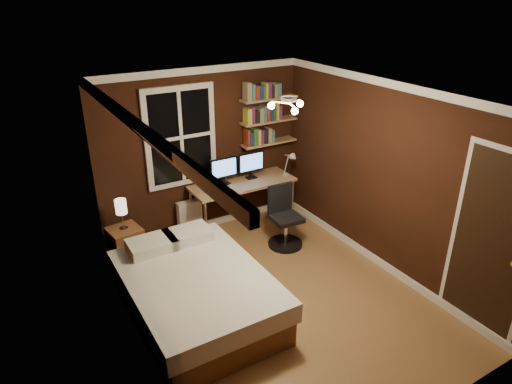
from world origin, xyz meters
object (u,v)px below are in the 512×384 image
desk_lamp (289,164)px  bed (196,293)px  monitor_left (224,171)px  office_chair (284,224)px  radiator (190,218)px  desk (242,186)px  nightstand (126,245)px  bedside_lamp (122,214)px  monitor_right (251,165)px

desk_lamp → bed: bearing=-148.0°
monitor_left → office_chair: monitor_left is taller
radiator → desk: 0.94m
bed → nightstand: size_ratio=3.99×
office_chair → monitor_left: bearing=125.0°
desk → bedside_lamp: bearing=-178.7°
bed → radiator: 1.91m
desk → bed: bearing=-133.4°
desk_lamp → radiator: bearing=165.2°
monitor_right → monitor_left: bearing=180.0°
bedside_lamp → radiator: 1.18m
bed → desk: size_ratio=1.26×
bedside_lamp → nightstand: bearing=0.0°
bed → monitor_right: bearing=44.1°
bedside_lamp → desk: bedside_lamp is taller
monitor_left → office_chair: bearing=-57.7°
bedside_lamp → monitor_right: monitor_right is taller
monitor_right → desk_lamp: size_ratio=0.99×
nightstand → bed: bearing=-84.7°
desk → desk_lamp: desk_lamp is taller
bed → radiator: (0.68, 1.79, -0.02)m
monitor_right → nightstand: bearing=-176.6°
bedside_lamp → monitor_right: bearing=3.4°
desk → monitor_left: monitor_left is taller
radiator → nightstand: bearing=-166.0°
monitor_left → monitor_right: (0.47, 0.00, 0.00)m
radiator → monitor_right: bearing=-7.9°
nightstand → desk: (1.86, 0.04, 0.46)m
radiator → office_chair: bearing=-42.7°
monitor_left → bed: bearing=-126.4°
desk → monitor_right: (0.20, 0.08, 0.27)m
desk_lamp → nightstand: bearing=176.9°
bed → desk_lamp: size_ratio=4.64×
radiator → bed: bearing=-110.8°
nightstand → desk: size_ratio=0.31×
nightstand → office_chair: office_chair is taller
office_chair → nightstand: bearing=164.0°
bed → bedside_lamp: bearing=103.6°
nightstand → office_chair: size_ratio=0.56×
desk → monitor_right: bearing=22.0°
desk_lamp → office_chair: (-0.46, -0.58, -0.65)m
radiator → monitor_right: (1.01, -0.14, 0.71)m
bedside_lamp → radiator: (1.06, 0.26, -0.45)m
office_chair → bedside_lamp: bearing=164.0°
radiator → office_chair: office_chair is taller
monitor_right → office_chair: size_ratio=0.48×
nightstand → office_chair: 2.25m
bedside_lamp → desk_lamp: 2.61m
radiator → monitor_left: size_ratio=1.26×
bedside_lamp → monitor_left: (1.59, 0.12, 0.25)m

